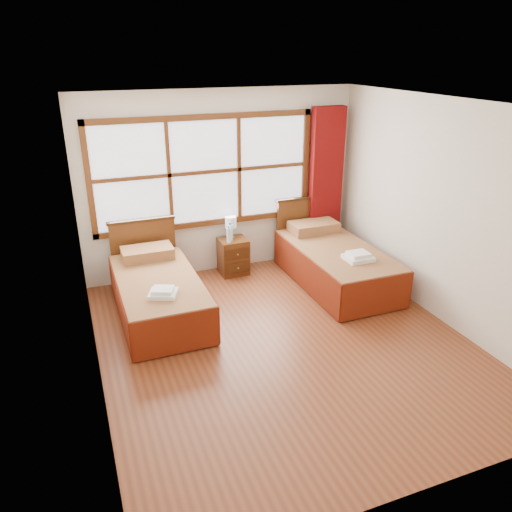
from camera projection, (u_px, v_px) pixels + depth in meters
name	position (u px, v px, depth m)	size (l,w,h in m)	color
floor	(284.00, 342.00, 5.66)	(4.50, 4.50, 0.00)	brown
ceiling	(290.00, 104.00, 4.65)	(4.50, 4.50, 0.00)	white
wall_back	(221.00, 184.00, 7.09)	(4.00, 4.00, 0.00)	silver
wall_left	(85.00, 263.00, 4.49)	(4.50, 4.50, 0.00)	silver
wall_right	(443.00, 213.00, 5.82)	(4.50, 4.50, 0.00)	silver
window	(205.00, 172.00, 6.90)	(3.16, 0.06, 1.56)	white
curtain	(325.00, 185.00, 7.55)	(0.50, 0.16, 2.30)	maroon
bed_left	(158.00, 292.00, 6.18)	(0.98, 2.00, 0.95)	#391F0B
bed_right	(334.00, 262.00, 7.00)	(1.03, 2.05, 1.00)	#391F0B
nightstand	(233.00, 256.00, 7.30)	(0.40, 0.40, 0.53)	#582E13
towels_left	(163.00, 292.00, 5.61)	(0.38, 0.36, 0.09)	white
towels_right	(358.00, 257.00, 6.48)	(0.35, 0.30, 0.10)	white
lamp	(231.00, 223.00, 7.19)	(0.16, 0.16, 0.31)	gold
bottle_near	(230.00, 232.00, 7.13)	(0.07, 0.07, 0.26)	#C4E7FC
bottle_far	(229.00, 235.00, 7.05)	(0.06, 0.06, 0.24)	#C4E7FC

